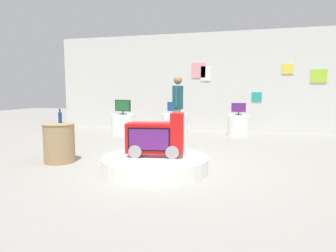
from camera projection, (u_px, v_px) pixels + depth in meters
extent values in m
plane|color=gray|center=(167.00, 164.00, 5.44)|extent=(30.00, 30.00, 0.00)
cube|color=silver|center=(205.00, 82.00, 10.20)|extent=(11.03, 0.10, 3.35)
cube|color=teal|center=(257.00, 97.00, 9.76)|extent=(0.32, 0.02, 0.31)
cube|color=pink|center=(198.00, 70.00, 10.15)|extent=(0.49, 0.02, 0.51)
cube|color=yellow|center=(287.00, 69.00, 9.42)|extent=(0.36, 0.02, 0.32)
cube|color=white|center=(206.00, 74.00, 10.10)|extent=(0.34, 0.02, 0.50)
cube|color=#9ECC33|center=(319.00, 76.00, 9.22)|extent=(0.48, 0.02, 0.42)
cylinder|color=white|center=(155.00, 164.00, 4.95)|extent=(1.80, 1.80, 0.25)
cylinder|color=gray|center=(137.00, 150.00, 4.96)|extent=(0.27, 0.38, 0.22)
cylinder|color=gray|center=(173.00, 151.00, 4.89)|extent=(0.27, 0.38, 0.22)
cube|color=red|center=(155.00, 138.00, 4.90)|extent=(0.99, 0.44, 0.50)
cube|color=red|center=(177.00, 118.00, 4.82)|extent=(0.25, 0.33, 0.17)
cube|color=black|center=(149.00, 140.00, 4.75)|extent=(0.69, 0.12, 0.38)
cube|color=#561E6B|center=(149.00, 140.00, 4.75)|extent=(0.65, 0.12, 0.34)
cube|color=#B2B2B7|center=(155.00, 122.00, 4.87)|extent=(0.76, 0.14, 0.02)
cylinder|color=white|center=(174.00, 124.00, 9.38)|extent=(0.85, 0.85, 0.63)
cylinder|color=black|center=(174.00, 113.00, 9.34)|extent=(0.20, 0.20, 0.02)
cylinder|color=black|center=(174.00, 112.00, 9.33)|extent=(0.04, 0.04, 0.05)
cube|color=silver|center=(174.00, 106.00, 9.31)|extent=(0.47, 0.10, 0.31)
cube|color=navy|center=(174.00, 107.00, 9.29)|extent=(0.43, 0.07, 0.28)
cylinder|color=white|center=(123.00, 124.00, 9.14)|extent=(0.75, 0.75, 0.63)
cylinder|color=black|center=(123.00, 114.00, 9.10)|extent=(0.24, 0.24, 0.02)
cylinder|color=black|center=(123.00, 112.00, 9.10)|extent=(0.04, 0.04, 0.08)
cube|color=black|center=(123.00, 106.00, 9.07)|extent=(0.57, 0.18, 0.35)
cube|color=#1E5B2D|center=(123.00, 106.00, 9.05)|extent=(0.52, 0.15, 0.32)
cylinder|color=white|center=(238.00, 125.00, 8.85)|extent=(0.65, 0.65, 0.63)
cylinder|color=black|center=(238.00, 115.00, 8.81)|extent=(0.20, 0.20, 0.02)
cylinder|color=black|center=(239.00, 113.00, 8.81)|extent=(0.04, 0.04, 0.06)
cube|color=silver|center=(239.00, 107.00, 8.78)|extent=(0.46, 0.07, 0.30)
cube|color=#561E6B|center=(239.00, 107.00, 8.76)|extent=(0.42, 0.05, 0.27)
cylinder|color=#9E7F56|center=(59.00, 143.00, 5.56)|extent=(0.57, 0.57, 0.74)
cylinder|color=#9E7F56|center=(58.00, 124.00, 5.52)|extent=(0.59, 0.59, 0.02)
cylinder|color=navy|center=(60.00, 118.00, 5.61)|extent=(0.07, 0.07, 0.21)
cylinder|color=navy|center=(60.00, 111.00, 5.59)|extent=(0.03, 0.03, 0.07)
cylinder|color=#B2ADA3|center=(177.00, 130.00, 6.74)|extent=(0.12, 0.12, 0.94)
cylinder|color=#B2ADA3|center=(178.00, 129.00, 6.93)|extent=(0.12, 0.12, 0.94)
cube|color=#194751|center=(178.00, 97.00, 6.75)|extent=(0.23, 0.39, 0.54)
sphere|color=#8C6647|center=(178.00, 80.00, 6.70)|extent=(0.20, 0.20, 0.20)
cylinder|color=#194751|center=(176.00, 96.00, 6.51)|extent=(0.08, 0.08, 0.48)
cylinder|color=#194751|center=(179.00, 96.00, 6.98)|extent=(0.08, 0.08, 0.48)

